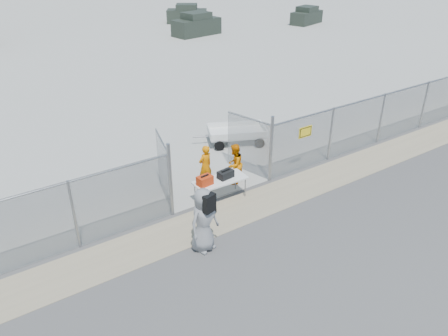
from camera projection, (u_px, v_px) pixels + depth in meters
ground at (260, 224)px, 13.58m from camera, size 160.00×160.00×0.00m
tarmac_inside at (5, 24)px, 44.37m from camera, size 160.00×80.00×0.01m
dirt_strip at (241, 209)px, 14.31m from camera, size 44.00×1.60×0.01m
chain_link_fence at (224, 168)px, 14.53m from camera, size 40.00×0.20×2.20m
folding_table at (220, 190)px, 14.68m from camera, size 1.84×0.82×0.77m
orange_bag at (205, 181)px, 14.13m from camera, size 0.53×0.38×0.31m
black_duffel at (226, 174)px, 14.55m from camera, size 0.57×0.38×0.26m
security_worker_left at (205, 166)px, 15.35m from camera, size 0.62×0.47×1.56m
security_worker_right at (234, 164)px, 15.52m from camera, size 0.91×0.84×1.51m
visitor at (204, 220)px, 12.08m from camera, size 1.08×0.84×1.95m
utility_trailer at (237, 134)px, 18.79m from camera, size 3.53×2.77×0.76m
parked_vehicle_near at (196, 24)px, 38.96m from camera, size 4.55×2.59×1.95m
parked_vehicle_mid at (187, 14)px, 44.57m from camera, size 4.34×3.71×1.81m
parked_vehicle_far at (307, 15)px, 44.11m from camera, size 4.03×2.68×1.67m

